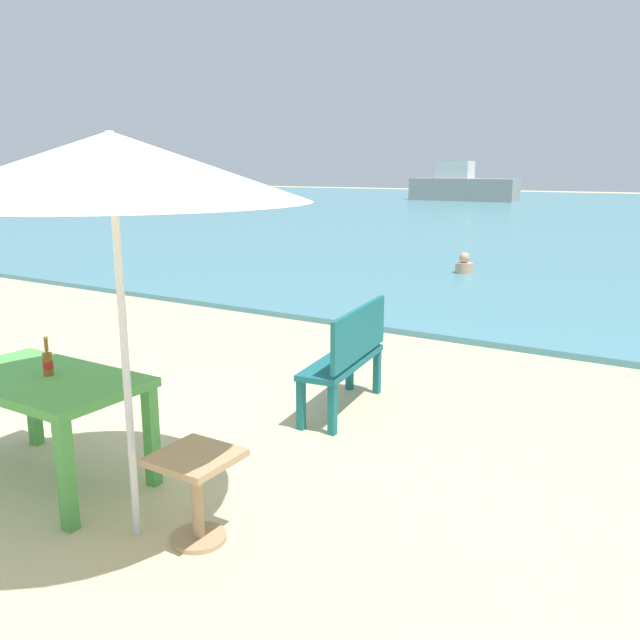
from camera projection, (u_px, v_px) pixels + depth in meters
ground_plane at (117, 510)px, 4.16m from camera, size 120.00×120.00×0.00m
picnic_table_green at (43, 392)px, 4.40m from camera, size 1.40×0.80×0.76m
beer_bottle_amber at (48, 362)px, 4.37m from camera, size 0.07×0.07×0.26m
patio_umbrella at (112, 167)px, 3.40m from camera, size 2.10×2.10×2.30m
side_table_wood at (196, 484)px, 3.74m from camera, size 0.44×0.44×0.54m
bench_teal_center at (349, 352)px, 5.73m from camera, size 0.52×1.24×0.95m
swimmer_person at (464, 265)px, 12.93m from camera, size 0.34×0.34×0.41m
boat_tanker at (462, 186)px, 40.71m from camera, size 6.58×1.80×2.39m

